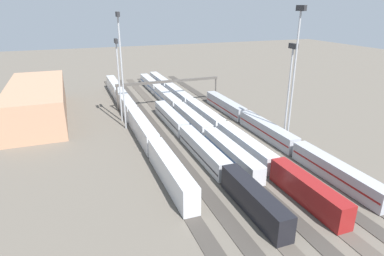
# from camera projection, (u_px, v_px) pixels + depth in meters

# --- Properties ---
(ground_plane) EXTENTS (400.00, 400.00, 0.00)m
(ground_plane) POSITION_uv_depth(u_px,v_px,m) (194.00, 128.00, 91.63)
(ground_plane) COLOR #60594F
(track_bed_0) EXTENTS (140.00, 2.80, 0.12)m
(track_bed_0) POSITION_uv_depth(u_px,v_px,m) (242.00, 122.00, 96.57)
(track_bed_0) COLOR #3D3833
(track_bed_0) RESTS_ON ground_plane
(track_bed_1) EXTENTS (140.00, 2.80, 0.12)m
(track_bed_1) POSITION_uv_depth(u_px,v_px,m) (226.00, 124.00, 94.91)
(track_bed_1) COLOR #3D3833
(track_bed_1) RESTS_ON ground_plane
(track_bed_2) EXTENTS (140.00, 2.80, 0.12)m
(track_bed_2) POSITION_uv_depth(u_px,v_px,m) (210.00, 126.00, 93.26)
(track_bed_2) COLOR #4C443D
(track_bed_2) RESTS_ON ground_plane
(track_bed_3) EXTENTS (140.00, 2.80, 0.12)m
(track_bed_3) POSITION_uv_depth(u_px,v_px,m) (194.00, 128.00, 91.61)
(track_bed_3) COLOR #3D3833
(track_bed_3) RESTS_ON ground_plane
(track_bed_4) EXTENTS (140.00, 2.80, 0.12)m
(track_bed_4) POSITION_uv_depth(u_px,v_px,m) (177.00, 130.00, 89.96)
(track_bed_4) COLOR #4C443D
(track_bed_4) RESTS_ON ground_plane
(track_bed_5) EXTENTS (140.00, 2.80, 0.12)m
(track_bed_5) POSITION_uv_depth(u_px,v_px,m) (159.00, 132.00, 88.31)
(track_bed_5) COLOR #3D3833
(track_bed_5) RESTS_ON ground_plane
(track_bed_6) EXTENTS (140.00, 2.80, 0.12)m
(track_bed_6) POSITION_uv_depth(u_px,v_px,m) (141.00, 135.00, 86.66)
(track_bed_6) COLOR #3D3833
(track_bed_6) RESTS_ON ground_plane
(train_on_track_3) EXTENTS (95.60, 3.06, 3.80)m
(train_on_track_3) POSITION_uv_depth(u_px,v_px,m) (178.00, 108.00, 102.98)
(train_on_track_3) COLOR silver
(train_on_track_3) RESTS_ON ground_plane
(train_on_track_4) EXTENTS (66.40, 3.06, 4.40)m
(train_on_track_4) POSITION_uv_depth(u_px,v_px,m) (199.00, 146.00, 74.76)
(train_on_track_4) COLOR black
(train_on_track_4) RESTS_ON ground_plane
(train_on_track_2) EXTENTS (114.80, 3.00, 4.40)m
(train_on_track_2) POSITION_uv_depth(u_px,v_px,m) (202.00, 113.00, 97.84)
(train_on_track_2) COLOR maroon
(train_on_track_2) RESTS_ON ground_plane
(train_on_track_0) EXTENTS (71.40, 3.06, 3.80)m
(train_on_track_0) POSITION_uv_depth(u_px,v_px,m) (267.00, 130.00, 84.36)
(train_on_track_0) COLOR #A8AAB2
(train_on_track_0) RESTS_ON ground_plane
(train_on_track_6) EXTENTS (95.60, 3.00, 5.00)m
(train_on_track_6) POSITION_uv_depth(u_px,v_px,m) (133.00, 115.00, 93.89)
(train_on_track_6) COLOR silver
(train_on_track_6) RESTS_ON ground_plane
(light_mast_0) EXTENTS (2.80, 0.70, 32.08)m
(light_mast_0) POSITION_uv_depth(u_px,v_px,m) (295.00, 62.00, 74.17)
(light_mast_0) COLOR #9EA0A5
(light_mast_0) RESTS_ON ground_plane
(light_mast_1) EXTENTS (2.80, 0.70, 23.56)m
(light_mast_1) POSITION_uv_depth(u_px,v_px,m) (118.00, 69.00, 91.84)
(light_mast_1) COLOR #9EA0A5
(light_mast_1) RESTS_ON ground_plane
(light_mast_2) EXTENTS (2.80, 0.70, 23.83)m
(light_mast_2) POSITION_uv_depth(u_px,v_px,m) (290.00, 79.00, 78.47)
(light_mast_2) COLOR #9EA0A5
(light_mast_2) RESTS_ON ground_plane
(light_mast_3) EXTENTS (2.80, 0.70, 30.56)m
(light_mast_3) POSITION_uv_depth(u_px,v_px,m) (121.00, 59.00, 84.75)
(light_mast_3) COLOR #9EA0A5
(light_mast_3) RESTS_ON ground_plane
(signal_gantry) EXTENTS (0.70, 35.00, 8.80)m
(signal_gantry) POSITION_uv_depth(u_px,v_px,m) (169.00, 84.00, 109.29)
(signal_gantry) COLOR #4C4742
(signal_gantry) RESTS_ON ground_plane
(maintenance_shed) EXTENTS (44.85, 15.51, 10.11)m
(maintenance_shed) POSITION_uv_depth(u_px,v_px,m) (37.00, 102.00, 98.18)
(maintenance_shed) COLOR tan
(maintenance_shed) RESTS_ON ground_plane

